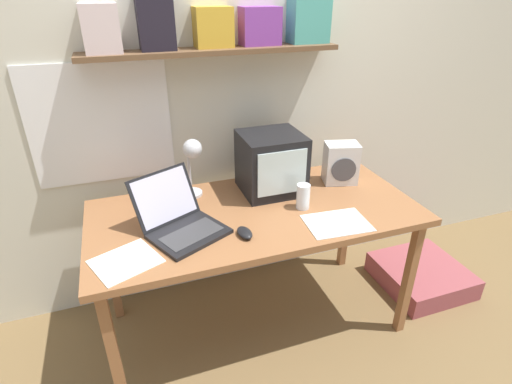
% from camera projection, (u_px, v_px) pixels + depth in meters
% --- Properties ---
extents(ground_plane, '(12.00, 12.00, 0.00)m').
position_uv_depth(ground_plane, '(256.00, 321.00, 2.35)').
color(ground_plane, brown).
extents(back_wall, '(5.60, 0.24, 2.60)m').
position_uv_depth(back_wall, '(224.00, 78.00, 2.16)').
color(back_wall, beige).
rests_on(back_wall, ground_plane).
extents(corner_desk, '(1.63, 0.77, 0.76)m').
position_uv_depth(corner_desk, '(256.00, 220.00, 2.03)').
color(corner_desk, '#945F39').
rests_on(corner_desk, ground_plane).
extents(crt_monitor, '(0.32, 0.31, 0.32)m').
position_uv_depth(crt_monitor, '(271.00, 163.00, 2.12)').
color(crt_monitor, black).
rests_on(crt_monitor, corner_desk).
extents(laptop, '(0.43, 0.45, 0.24)m').
position_uv_depth(laptop, '(178.00, 218.00, 1.81)').
color(laptop, black).
rests_on(laptop, corner_desk).
extents(desk_lamp, '(0.12, 0.16, 0.33)m').
position_uv_depth(desk_lamp, '(192.00, 159.00, 2.01)').
color(desk_lamp, silver).
rests_on(desk_lamp, corner_desk).
extents(juice_glass, '(0.07, 0.07, 0.13)m').
position_uv_depth(juice_glass, '(303.00, 198.00, 1.99)').
color(juice_glass, white).
rests_on(juice_glass, corner_desk).
extents(space_heater, '(0.21, 0.17, 0.23)m').
position_uv_depth(space_heater, '(341.00, 163.00, 2.23)').
color(space_heater, white).
rests_on(space_heater, corner_desk).
extents(computer_mouse, '(0.07, 0.11, 0.03)m').
position_uv_depth(computer_mouse, '(245.00, 233.00, 1.78)').
color(computer_mouse, black).
rests_on(computer_mouse, corner_desk).
extents(loose_paper_near_monitor, '(0.31, 0.30, 0.00)m').
position_uv_depth(loose_paper_near_monitor, '(126.00, 261.00, 1.62)').
color(loose_paper_near_monitor, white).
rests_on(loose_paper_near_monitor, corner_desk).
extents(open_notebook, '(0.31, 0.24, 0.00)m').
position_uv_depth(open_notebook, '(337.00, 223.00, 1.88)').
color(open_notebook, white).
rests_on(open_notebook, corner_desk).
extents(floor_cushion, '(0.51, 0.51, 0.14)m').
position_uv_depth(floor_cushion, '(421.00, 275.00, 2.61)').
color(floor_cushion, '#99484E').
rests_on(floor_cushion, ground_plane).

